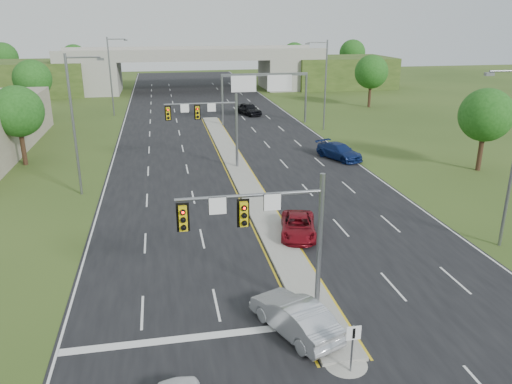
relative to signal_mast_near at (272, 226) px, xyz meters
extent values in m
plane|color=#2F4619|center=(2.26, 0.07, -4.73)|extent=(240.00, 240.00, 0.00)
cube|color=black|center=(2.26, 35.07, -4.72)|extent=(24.00, 160.00, 0.02)
cube|color=gray|center=(2.26, 23.07, -4.63)|extent=(2.00, 54.00, 0.16)
cone|color=gray|center=(2.26, -3.93, -4.63)|extent=(2.00, 2.00, 0.16)
cube|color=gold|center=(1.11, 23.07, -4.70)|extent=(0.12, 54.00, 0.01)
cube|color=gold|center=(3.41, 23.07, -4.70)|extent=(0.12, 54.00, 0.01)
cube|color=silver|center=(-9.54, 35.07, -4.70)|extent=(0.12, 160.00, 0.01)
cube|color=silver|center=(14.06, 35.07, -4.70)|extent=(0.12, 160.00, 0.01)
cube|color=silver|center=(-4.24, -0.93, -4.70)|extent=(10.50, 0.50, 0.01)
cylinder|color=slate|center=(2.26, 0.07, -1.23)|extent=(0.24, 0.24, 7.00)
cylinder|color=slate|center=(-0.99, 0.07, 1.47)|extent=(6.50, 0.16, 0.16)
cube|color=#DBBE0D|center=(-1.31, -0.18, 0.72)|extent=(0.35, 0.25, 1.10)
cube|color=#DBBE0D|center=(-3.91, -0.18, 0.72)|extent=(0.35, 0.25, 1.10)
cube|color=black|center=(-1.31, -0.04, 0.72)|extent=(0.55, 0.04, 1.30)
cube|color=black|center=(-3.91, -0.04, 0.72)|extent=(0.55, 0.04, 1.30)
sphere|color=#FF0C05|center=(-1.31, -0.31, 1.07)|extent=(0.20, 0.20, 0.20)
sphere|color=#FF0C05|center=(-3.91, -0.31, 1.07)|extent=(0.20, 0.20, 0.20)
cube|color=white|center=(-2.42, -0.03, 1.12)|extent=(0.75, 0.04, 0.75)
cube|color=white|center=(-0.01, -0.03, 1.12)|extent=(0.75, 0.04, 0.75)
cylinder|color=slate|center=(2.26, 25.07, -1.23)|extent=(0.24, 0.24, 7.00)
cylinder|color=slate|center=(-0.99, 25.07, 1.47)|extent=(6.50, 0.16, 0.16)
cube|color=#DBBE0D|center=(-1.31, 24.82, 0.72)|extent=(0.35, 0.25, 1.10)
cube|color=#DBBE0D|center=(-3.91, 24.82, 0.72)|extent=(0.35, 0.25, 1.10)
cube|color=black|center=(-1.31, 24.96, 0.72)|extent=(0.55, 0.04, 1.30)
cube|color=black|center=(-3.91, 24.96, 0.72)|extent=(0.55, 0.04, 1.30)
sphere|color=#FF0C05|center=(-1.31, 24.69, 1.07)|extent=(0.20, 0.20, 0.20)
sphere|color=#FF0C05|center=(-3.91, 24.69, 1.07)|extent=(0.20, 0.20, 0.20)
cube|color=white|center=(-2.42, 24.97, 1.12)|extent=(0.75, 0.04, 0.75)
cube|color=white|center=(-0.01, 24.97, 1.12)|extent=(0.75, 0.04, 0.75)
cylinder|color=slate|center=(2.26, -4.43, -3.63)|extent=(0.08, 0.08, 2.20)
cube|color=white|center=(2.26, -4.48, -2.83)|extent=(0.60, 0.04, 0.60)
cube|color=black|center=(2.26, -4.51, -2.83)|extent=(0.10, 0.02, 0.45)
cylinder|color=slate|center=(3.46, 45.07, -1.43)|extent=(0.28, 0.28, 6.60)
cylinder|color=slate|center=(14.76, 45.07, -1.43)|extent=(0.28, 0.28, 6.60)
cube|color=slate|center=(9.11, 45.07, 1.77)|extent=(11.50, 0.35, 0.35)
cube|color=#0E621B|center=(6.26, 44.87, 0.67)|extent=(3.20, 0.08, 2.00)
cube|color=#0E621B|center=(11.06, 44.87, 0.67)|extent=(3.20, 0.08, 2.00)
cube|color=silver|center=(6.26, 44.82, 0.67)|extent=(3.30, 0.03, 2.10)
cube|color=silver|center=(11.06, 44.82, 0.67)|extent=(3.30, 0.03, 2.10)
cube|color=gray|center=(-14.74, 80.07, -1.73)|extent=(6.00, 12.00, 6.00)
cube|color=gray|center=(19.26, 80.07, -1.73)|extent=(6.00, 12.00, 6.00)
cube|color=#2F4619|center=(-27.74, 80.07, -1.73)|extent=(20.00, 14.00, 6.00)
cube|color=#2F4619|center=(32.26, 80.07, -1.73)|extent=(20.00, 14.00, 6.00)
cube|color=gray|center=(2.26, 80.07, 1.87)|extent=(50.00, 12.00, 1.20)
cube|color=gray|center=(2.26, 74.27, 2.92)|extent=(50.00, 0.40, 0.90)
cube|color=gray|center=(2.26, 85.87, 2.92)|extent=(50.00, 0.40, 0.90)
cylinder|color=slate|center=(-11.24, 20.07, 0.77)|extent=(0.20, 0.20, 11.00)
cylinder|color=slate|center=(-9.99, 20.07, 5.97)|extent=(2.50, 0.12, 0.12)
cube|color=slate|center=(-8.74, 20.07, 5.82)|extent=(0.50, 0.25, 0.18)
cylinder|color=slate|center=(-11.24, 55.07, 0.77)|extent=(0.20, 0.20, 11.00)
cylinder|color=slate|center=(-9.99, 55.07, 5.97)|extent=(2.50, 0.12, 0.12)
cube|color=slate|center=(-8.74, 55.07, 5.82)|extent=(0.50, 0.25, 0.18)
cylinder|color=slate|center=(14.51, 5.07, 5.97)|extent=(2.50, 0.12, 0.12)
cube|color=slate|center=(13.26, 5.07, 5.82)|extent=(0.50, 0.25, 0.18)
cylinder|color=slate|center=(15.76, 40.07, 0.77)|extent=(0.20, 0.20, 11.00)
cylinder|color=slate|center=(14.51, 40.07, 5.97)|extent=(2.50, 0.12, 0.12)
cube|color=slate|center=(13.26, 40.07, 5.82)|extent=(0.50, 0.25, 0.18)
cylinder|color=#382316|center=(-17.74, 30.07, -2.73)|extent=(0.44, 0.44, 4.00)
sphere|color=#194813|center=(-17.74, 30.07, 0.47)|extent=(4.80, 4.80, 4.80)
cylinder|color=#382316|center=(-21.74, 55.07, -2.60)|extent=(0.44, 0.44, 4.25)
sphere|color=#194813|center=(-21.74, 55.07, 0.80)|extent=(5.20, 5.20, 5.20)
cylinder|color=#382316|center=(24.26, 20.07, -2.73)|extent=(0.44, 0.44, 4.00)
sphere|color=#194813|center=(24.26, 20.07, 0.47)|extent=(4.80, 4.80, 4.80)
cylinder|color=#382316|center=(28.26, 55.07, -2.60)|extent=(0.44, 0.44, 4.25)
sphere|color=#194813|center=(28.26, 55.07, 0.80)|extent=(5.20, 5.20, 5.20)
cylinder|color=#382316|center=(-35.74, 94.07, -2.48)|extent=(0.44, 0.44, 4.50)
sphere|color=#194813|center=(-35.74, 94.07, 1.12)|extent=(6.00, 6.00, 6.00)
cylinder|color=#382316|center=(-21.74, 94.07, -2.60)|extent=(0.44, 0.44, 4.25)
sphere|color=#194813|center=(-21.74, 94.07, 0.80)|extent=(5.60, 5.60, 5.60)
cylinder|color=#382316|center=(26.26, 94.07, -2.60)|extent=(0.44, 0.44, 4.25)
sphere|color=#194813|center=(26.26, 94.07, 0.80)|extent=(5.60, 5.60, 5.60)
cylinder|color=#382316|center=(40.26, 94.07, -2.48)|extent=(0.44, 0.44, 4.50)
sphere|color=#194813|center=(40.26, 94.07, 1.12)|extent=(6.00, 6.00, 6.00)
imported|color=#BBBDC3|center=(0.76, -1.35, -3.89)|extent=(3.50, 5.22, 1.63)
imported|color=maroon|center=(3.76, 8.89, -4.04)|extent=(3.27, 5.14, 1.32)
imported|color=#0D1E53|center=(12.86, 26.28, -3.93)|extent=(4.12, 5.78, 1.55)
imported|color=black|center=(8.22, 51.97, -3.85)|extent=(3.51, 5.41, 1.71)
camera|label=1|loc=(-4.57, -19.90, 8.72)|focal=35.00mm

